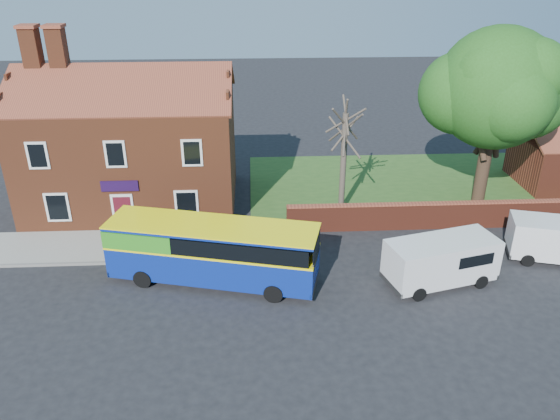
{
  "coord_description": "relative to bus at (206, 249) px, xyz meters",
  "views": [
    {
      "loc": [
        0.23,
        -19.95,
        14.4
      ],
      "look_at": [
        1.53,
        5.0,
        2.33
      ],
      "focal_mm": 35.0,
      "sensor_mm": 36.0,
      "label": 1
    }
  ],
  "objects": [
    {
      "name": "pavement",
      "position": [
        -4.95,
        3.44,
        -1.63
      ],
      "size": [
        18.0,
        3.5,
        0.12
      ],
      "primitive_type": "cube",
      "color": "gray",
      "rests_on": "ground"
    },
    {
      "name": "kerb",
      "position": [
        -4.95,
        1.69,
        -1.62
      ],
      "size": [
        18.0,
        0.15,
        0.14
      ],
      "primitive_type": "cube",
      "color": "slate",
      "rests_on": "ground"
    },
    {
      "name": "ground",
      "position": [
        2.05,
        -2.31,
        -1.69
      ],
      "size": [
        120.0,
        120.0,
        0.0
      ],
      "primitive_type": "plane",
      "color": "black",
      "rests_on": "ground"
    },
    {
      "name": "grass_strip",
      "position": [
        15.05,
        10.69,
        -1.67
      ],
      "size": [
        26.0,
        12.0,
        0.04
      ],
      "primitive_type": "cube",
      "color": "#426B28",
      "rests_on": "ground"
    },
    {
      "name": "bare_tree",
      "position": [
        7.49,
        7.14,
        1.71
      ],
      "size": [
        2.49,
        2.96,
        6.64
      ],
      "color": "#4C4238",
      "rests_on": "ground"
    },
    {
      "name": "shop_building",
      "position": [
        -4.97,
        9.19,
        1.72
      ],
      "size": [
        12.3,
        8.13,
        10.5
      ],
      "color": "brown",
      "rests_on": "ground"
    },
    {
      "name": "boundary_wall",
      "position": [
        15.05,
        4.69,
        -0.88
      ],
      "size": [
        22.0,
        0.38,
        1.6
      ],
      "color": "maroon",
      "rests_on": "ground"
    },
    {
      "name": "van_near",
      "position": [
        10.94,
        -0.84,
        -0.43
      ],
      "size": [
        5.51,
        3.31,
        2.26
      ],
      "rotation": [
        0.0,
        0.0,
        0.26
      ],
      "color": "silver",
      "rests_on": "ground"
    },
    {
      "name": "large_tree",
      "position": [
        16.21,
        7.96,
        5.29
      ],
      "size": [
        8.74,
        6.92,
        10.67
      ],
      "color": "black",
      "rests_on": "ground"
    },
    {
      "name": "bus",
      "position": [
        0.0,
        0.0,
        0.0
      ],
      "size": [
        10.09,
        4.78,
        2.98
      ],
      "rotation": [
        0.0,
        0.0,
        -0.25
      ],
      "color": "navy",
      "rests_on": "ground"
    }
  ]
}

